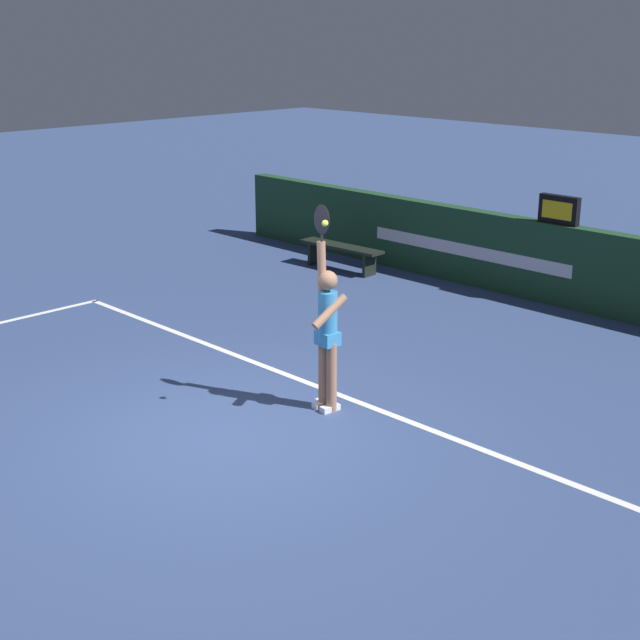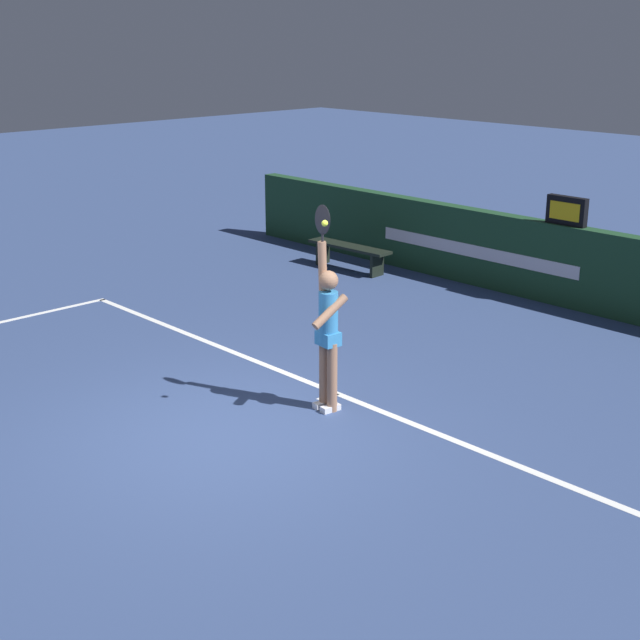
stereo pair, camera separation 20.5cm
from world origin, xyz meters
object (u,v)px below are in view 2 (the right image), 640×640
speed_display (567,211)px  tennis_player (328,328)px  tennis_ball (325,223)px  courtside_bench_far (349,251)px

speed_display → tennis_player: size_ratio=0.28×
speed_display → tennis_player: bearing=-85.4°
tennis_player → tennis_ball: bearing=-48.5°
tennis_ball → courtside_bench_far: 7.09m
tennis_player → courtside_bench_far: 6.41m
speed_display → tennis_ball: 6.07m
speed_display → tennis_player: tennis_player is taller
tennis_player → courtside_bench_far: bearing=132.4°
courtside_bench_far → tennis_ball: bearing=-47.6°
speed_display → tennis_ball: size_ratio=9.80×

